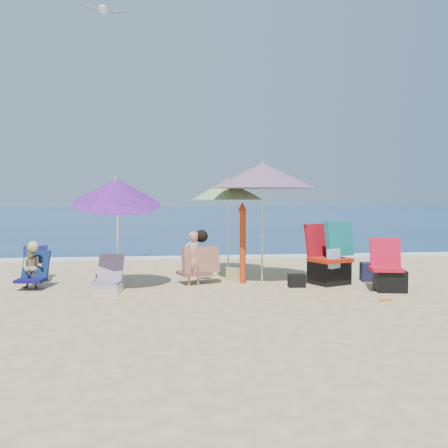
{
  "coord_description": "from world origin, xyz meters",
  "views": [
    {
      "loc": [
        -1.43,
        -8.05,
        1.58
      ],
      "look_at": [
        -0.3,
        1.0,
        1.1
      ],
      "focal_mm": 40.83,
      "sensor_mm": 36.0,
      "label": 1
    }
  ],
  "objects": [
    {
      "name": "person_left",
      "position": [
        -3.63,
        1.03,
        0.38
      ],
      "size": [
        0.53,
        0.61,
        0.83
      ],
      "color": "tan",
      "rests_on": "ground"
    },
    {
      "name": "umbrella_striped",
      "position": [
        -0.05,
        2.41,
        1.75
      ],
      "size": [
        1.57,
        1.57,
        2.0
      ],
      "color": "silver",
      "rests_on": "ground"
    },
    {
      "name": "umbrella_blue",
      "position": [
        -2.16,
        0.74,
        1.68
      ],
      "size": [
        1.73,
        1.78,
        2.05
      ],
      "color": "white",
      "rests_on": "ground"
    },
    {
      "name": "ground",
      "position": [
        0.0,
        0.0,
        0.0
      ],
      "size": [
        120.0,
        120.0,
        0.0
      ],
      "color": "#D8BC84",
      "rests_on": "ground"
    },
    {
      "name": "bag_black_b",
      "position": [
        0.94,
        0.61,
        0.11
      ],
      "size": [
        0.31,
        0.22,
        0.23
      ],
      "color": "black",
      "rests_on": "ground"
    },
    {
      "name": "camp_chair_right",
      "position": [
        1.61,
        0.81,
        0.42
      ],
      "size": [
        0.88,
        0.93,
        1.15
      ],
      "color": "#AD1F0C",
      "rests_on": "ground"
    },
    {
      "name": "foam",
      "position": [
        0.0,
        5.1,
        0.02
      ],
      "size": [
        120.0,
        0.5,
        0.04
      ],
      "color": "white",
      "rests_on": "ground"
    },
    {
      "name": "bag_navy_b",
      "position": [
        2.55,
        1.06,
        0.17
      ],
      "size": [
        0.52,
        0.44,
        0.34
      ],
      "color": "#161832",
      "rests_on": "ground"
    },
    {
      "name": "bag_tan",
      "position": [
        -0.06,
        1.44,
        0.12
      ],
      "size": [
        0.32,
        0.25,
        0.25
      ],
      "color": "tan",
      "rests_on": "ground"
    },
    {
      "name": "camp_chair_left",
      "position": [
        2.38,
        0.06,
        0.27
      ],
      "size": [
        0.66,
        0.62,
        0.89
      ],
      "color": "red",
      "rests_on": "ground"
    },
    {
      "name": "furled_umbrella",
      "position": [
        0.05,
        1.09,
        0.83
      ],
      "size": [
        0.22,
        0.42,
        1.5
      ],
      "color": "#BC340D",
      "rests_on": "ground"
    },
    {
      "name": "chair_navy",
      "position": [
        -3.79,
        1.98,
        0.17
      ],
      "size": [
        0.57,
        0.75,
        0.64
      ],
      "color": "#0E0C47",
      "rests_on": "ground"
    },
    {
      "name": "orange_item",
      "position": [
        1.96,
        -0.73,
        0.01
      ],
      "size": [
        0.2,
        0.13,
        0.03
      ],
      "color": "orange",
      "rests_on": "ground"
    },
    {
      "name": "sea",
      "position": [
        0.0,
        45.0,
        -0.05
      ],
      "size": [
        120.0,
        80.0,
        0.12
      ],
      "color": "navy",
      "rests_on": "ground"
    },
    {
      "name": "bag_black_a",
      "position": [
        -2.46,
        1.35,
        0.1
      ],
      "size": [
        0.29,
        0.23,
        0.19
      ],
      "color": "black",
      "rests_on": "ground"
    },
    {
      "name": "chair_rainbow",
      "position": [
        -2.31,
        0.55,
        0.16
      ],
      "size": [
        0.52,
        0.65,
        0.61
      ],
      "color": "#C16244",
      "rests_on": "ground"
    },
    {
      "name": "person_center",
      "position": [
        -0.79,
        1.1,
        0.48
      ],
      "size": [
        0.79,
        0.62,
        0.98
      ],
      "color": "tan",
      "rests_on": "ground"
    },
    {
      "name": "umbrella_turquoise",
      "position": [
        0.45,
        1.23,
        1.98
      ],
      "size": [
        2.08,
        2.08,
        2.25
      ],
      "color": "silver",
      "rests_on": "ground"
    },
    {
      "name": "seagull",
      "position": [
        -2.56,
        2.76,
        5.4
      ],
      "size": [
        0.87,
        0.44,
        0.14
      ],
      "color": "white"
    }
  ]
}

